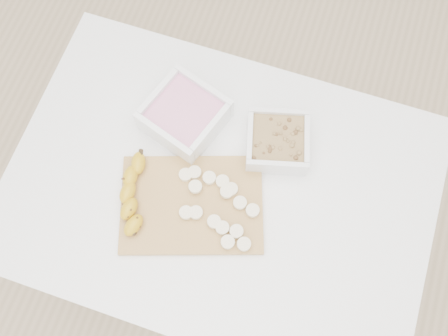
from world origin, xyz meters
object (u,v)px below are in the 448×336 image
(bowl_granola, at_px, (277,142))
(cutting_board, at_px, (192,204))
(bowl_yogurt, at_px, (185,115))
(banana, at_px, (133,195))
(table, at_px, (220,198))

(bowl_granola, height_order, cutting_board, bowl_granola)
(bowl_yogurt, xyz_separation_m, banana, (-0.05, -0.22, -0.01))
(cutting_board, xyz_separation_m, banana, (-0.13, -0.03, 0.02))
(table, xyz_separation_m, cutting_board, (-0.05, -0.06, 0.10))
(banana, bearing_deg, table, 20.60)
(table, xyz_separation_m, bowl_granola, (0.10, 0.14, 0.13))
(table, bearing_deg, bowl_yogurt, 135.03)
(banana, bearing_deg, bowl_yogurt, 72.58)
(bowl_yogurt, relative_size, bowl_granola, 1.22)
(cutting_board, bearing_deg, table, 51.66)
(bowl_yogurt, xyz_separation_m, bowl_granola, (0.23, 0.01, -0.01))
(bowl_yogurt, height_order, banana, bowl_yogurt)
(bowl_yogurt, relative_size, banana, 1.10)
(table, height_order, banana, banana)
(table, height_order, bowl_yogurt, bowl_yogurt)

